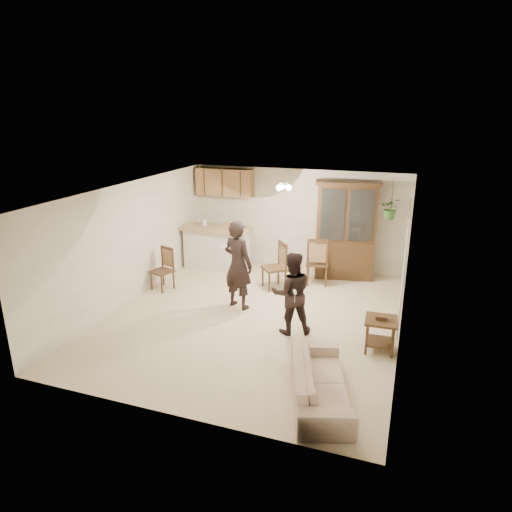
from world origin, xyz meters
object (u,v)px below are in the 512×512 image
(sofa, at_px, (320,375))
(side_table, at_px, (380,334))
(child, at_px, (291,298))
(chair_hutch_right, at_px, (317,270))
(chair_hutch_left, at_px, (274,275))
(china_hutch, at_px, (345,231))
(adult, at_px, (238,266))
(chair_bar, at_px, (162,278))

(sofa, bearing_deg, side_table, -39.72)
(child, xyz_separation_m, chair_hutch_right, (-0.07, 2.57, -0.35))
(sofa, distance_m, chair_hutch_left, 4.18)
(china_hutch, height_order, side_table, china_hutch)
(side_table, xyz_separation_m, chair_hutch_left, (-2.52, 2.10, 0.00))
(side_table, bearing_deg, china_hutch, 108.87)
(china_hutch, relative_size, chair_hutch_right, 2.05)
(chair_hutch_right, bearing_deg, side_table, 110.32)
(adult, xyz_separation_m, chair_bar, (-1.98, 0.33, -0.63))
(sofa, distance_m, child, 2.04)
(adult, relative_size, chair_bar, 1.87)
(side_table, relative_size, chair_hutch_right, 0.56)
(child, relative_size, china_hutch, 0.58)
(side_table, bearing_deg, child, 174.66)
(sofa, height_order, adult, adult)
(adult, xyz_separation_m, china_hutch, (1.76, 2.49, 0.25))
(adult, distance_m, chair_bar, 2.10)
(child, distance_m, china_hutch, 3.28)
(china_hutch, bearing_deg, side_table, -82.15)
(chair_bar, bearing_deg, adult, 9.40)
(child, relative_size, chair_hutch_right, 1.19)
(sofa, xyz_separation_m, chair_hutch_right, (-0.98, 4.37, -0.05))
(child, height_order, chair_bar, child)
(chair_bar, xyz_separation_m, chair_hutch_left, (2.36, 0.90, 0.03))
(child, bearing_deg, chair_hutch_right, -112.35)
(adult, distance_m, china_hutch, 3.06)
(chair_hutch_left, bearing_deg, sofa, -14.05)
(chair_hutch_left, distance_m, chair_hutch_right, 1.06)
(adult, height_order, chair_bar, adult)
(adult, bearing_deg, child, 168.83)
(china_hutch, distance_m, chair_hutch_right, 1.17)
(adult, xyz_separation_m, chair_hutch_left, (0.39, 1.23, -0.60))
(sofa, relative_size, child, 1.39)
(china_hutch, bearing_deg, child, -108.91)
(chair_bar, xyz_separation_m, chair_hutch_right, (3.22, 1.52, 0.05))
(sofa, xyz_separation_m, side_table, (0.68, 1.65, -0.07))
(sofa, bearing_deg, chair_bar, 38.53)
(adult, relative_size, chair_hutch_left, 1.68)
(chair_hutch_right, bearing_deg, chair_hutch_left, 24.66)
(chair_bar, bearing_deg, child, 1.14)
(chair_hutch_right, bearing_deg, sofa, 91.52)
(adult, height_order, side_table, adult)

